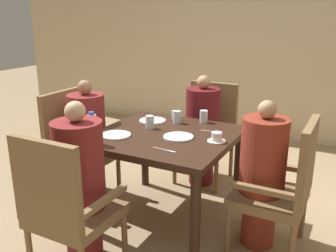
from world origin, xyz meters
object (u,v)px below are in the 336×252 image
at_px(plate_main_left, 152,121).
at_px(glass_tall_mid, 177,117).
at_px(plate_main_right, 116,135).
at_px(teacup_with_saucer, 217,138).
at_px(water_bottle, 92,129).
at_px(diner_in_near_chair, 81,184).
at_px(chair_right_side, 283,185).
at_px(chair_left_side, 76,143).
at_px(chair_far_side, 208,131).
at_px(plate_dessert_center, 178,137).
at_px(chair_near_corner, 65,205).
at_px(glass_tall_near, 204,116).
at_px(diner_in_right_chair, 262,174).
at_px(diner_in_left_chair, 88,140).
at_px(diner_in_far_chair, 202,130).
at_px(glass_tall_far, 150,122).

xyz_separation_m(plate_main_left, glass_tall_mid, (0.21, 0.05, 0.05)).
xyz_separation_m(plate_main_right, teacup_with_saucer, (0.73, 0.23, 0.02)).
relative_size(water_bottle, glass_tall_mid, 2.24).
bearing_deg(diner_in_near_chair, chair_right_side, 33.87).
relative_size(chair_left_side, water_bottle, 4.11).
xyz_separation_m(chair_far_side, plate_dessert_center, (0.13, -0.94, 0.24)).
bearing_deg(water_bottle, chair_near_corner, -72.51).
bearing_deg(chair_near_corner, teacup_with_saucer, 55.71).
bearing_deg(chair_near_corner, glass_tall_near, 75.28).
distance_m(chair_left_side, diner_in_right_chair, 1.70).
bearing_deg(teacup_with_saucer, chair_far_side, 115.23).
bearing_deg(chair_left_side, plate_main_right, -19.60).
distance_m(plate_main_left, glass_tall_near, 0.45).
bearing_deg(diner_in_right_chair, chair_far_side, 130.36).
distance_m(diner_in_right_chair, chair_near_corner, 1.34).
relative_size(plate_main_left, plate_dessert_center, 1.00).
distance_m(plate_dessert_center, teacup_with_saucer, 0.29).
xyz_separation_m(diner_in_left_chair, chair_far_side, (0.77, 0.91, -0.06)).
bearing_deg(diner_in_near_chair, chair_left_side, 133.13).
height_order(plate_main_left, water_bottle, water_bottle).
distance_m(diner_in_left_chair, chair_near_corner, 1.07).
bearing_deg(chair_right_side, plate_main_left, 167.69).
relative_size(chair_right_side, chair_near_corner, 1.00).
distance_m(diner_in_far_chair, diner_in_right_chair, 1.08).
bearing_deg(plate_main_right, teacup_with_saucer, 17.77).
distance_m(diner_in_left_chair, glass_tall_mid, 0.82).
bearing_deg(diner_in_near_chair, water_bottle, 114.67).
relative_size(diner_in_right_chair, plate_main_right, 4.68).
distance_m(glass_tall_near, glass_tall_far, 0.49).
height_order(chair_left_side, glass_tall_near, chair_left_side).
relative_size(chair_near_corner, water_bottle, 4.11).
height_order(diner_in_far_chair, glass_tall_far, diner_in_far_chair).
bearing_deg(teacup_with_saucer, chair_left_side, -179.31).
bearing_deg(glass_tall_far, diner_in_right_chair, -4.45).
height_order(chair_left_side, chair_far_side, same).
xyz_separation_m(chair_far_side, glass_tall_mid, (-0.05, -0.60, 0.28)).
bearing_deg(diner_in_right_chair, plate_main_right, -168.62).
height_order(water_bottle, glass_tall_near, water_bottle).
distance_m(diner_in_near_chair, plate_main_right, 0.57).
relative_size(diner_in_near_chair, water_bottle, 4.80).
relative_size(glass_tall_near, glass_tall_mid, 1.00).
relative_size(plate_main_left, water_bottle, 0.98).
bearing_deg(glass_tall_mid, glass_tall_far, -118.42).
height_order(diner_in_left_chair, diner_in_near_chair, diner_in_near_chair).
relative_size(plate_main_right, teacup_with_saucer, 1.70).
height_order(chair_left_side, diner_in_left_chair, diner_in_left_chair).
bearing_deg(glass_tall_far, glass_tall_mid, 61.58).
bearing_deg(diner_in_right_chair, teacup_with_saucer, 177.37).
bearing_deg(glass_tall_mid, chair_near_corner, -97.43).
relative_size(chair_right_side, plate_dessert_center, 4.18).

